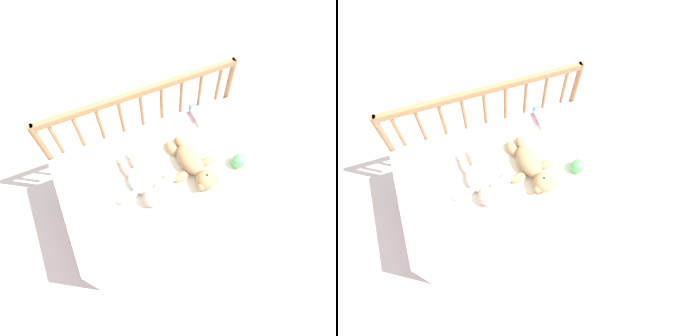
% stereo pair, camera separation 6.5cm
% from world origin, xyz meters
% --- Properties ---
extents(ground_plane, '(12.00, 12.00, 0.00)m').
position_xyz_m(ground_plane, '(0.00, 0.00, 0.00)').
color(ground_plane, silver).
extents(crib_mattress, '(1.20, 0.70, 0.49)m').
position_xyz_m(crib_mattress, '(0.00, 0.00, 0.25)').
color(crib_mattress, '#EDB7C6').
rests_on(crib_mattress, ground_plane).
extents(crib_rail, '(1.20, 0.04, 0.79)m').
position_xyz_m(crib_rail, '(-0.00, 0.37, 0.56)').
color(crib_rail, '#997047').
rests_on(crib_rail, ground_plane).
extents(blanket, '(0.78, 0.50, 0.01)m').
position_xyz_m(blanket, '(-0.02, -0.00, 0.50)').
color(blanket, silver).
rests_on(blanket, crib_mattress).
extents(teddy_bear, '(0.28, 0.39, 0.12)m').
position_xyz_m(teddy_bear, '(0.14, -0.04, 0.54)').
color(teddy_bear, tan).
rests_on(teddy_bear, crib_mattress).
extents(baby, '(0.34, 0.37, 0.10)m').
position_xyz_m(baby, '(-0.16, -0.02, 0.53)').
color(baby, white).
rests_on(baby, crib_mattress).
extents(baby_bottle, '(0.06, 0.18, 0.06)m').
position_xyz_m(baby_bottle, '(0.32, 0.29, 0.52)').
color(baby_bottle, white).
rests_on(baby_bottle, crib_mattress).
extents(toy_ball, '(0.08, 0.08, 0.08)m').
position_xyz_m(toy_ball, '(0.38, -0.11, 0.54)').
color(toy_ball, '#59BF66').
rests_on(toy_ball, crib_mattress).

